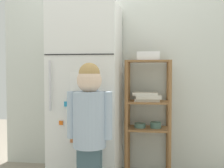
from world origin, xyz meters
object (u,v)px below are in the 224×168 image
(refrigerator, at_px, (87,92))
(pantry_shelf_unit, at_px, (148,106))
(fruit_bin, at_px, (149,57))
(child_standing, at_px, (90,119))

(refrigerator, height_order, pantry_shelf_unit, refrigerator)
(refrigerator, xyz_separation_m, pantry_shelf_unit, (0.59, 0.16, -0.15))
(pantry_shelf_unit, distance_m, fruit_bin, 0.50)
(refrigerator, height_order, child_standing, refrigerator)
(refrigerator, relative_size, fruit_bin, 7.63)
(pantry_shelf_unit, height_order, fruit_bin, fruit_bin)
(child_standing, height_order, pantry_shelf_unit, pantry_shelf_unit)
(pantry_shelf_unit, bearing_deg, child_standing, -122.65)
(child_standing, distance_m, pantry_shelf_unit, 0.83)
(refrigerator, height_order, fruit_bin, refrigerator)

